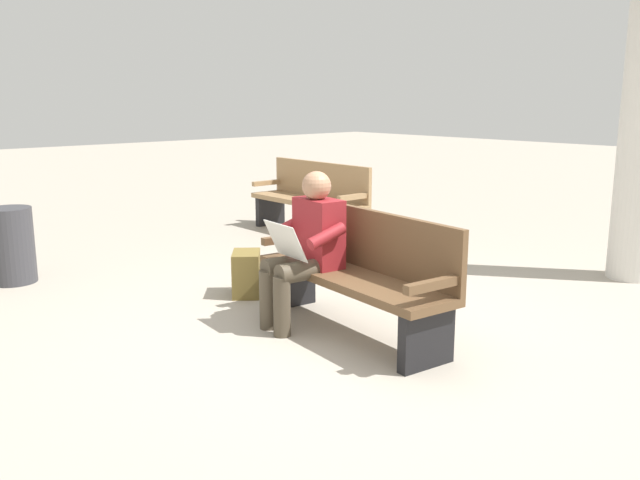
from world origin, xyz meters
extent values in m
plane|color=#A89E8E|center=(0.00, 0.00, 0.00)|extent=(40.00, 40.00, 0.00)
cube|color=brown|center=(0.00, 0.00, 0.42)|extent=(1.84, 0.68, 0.06)
cube|color=brown|center=(-0.02, -0.21, 0.68)|extent=(1.79, 0.26, 0.45)
cube|color=brown|center=(-0.84, 0.10, 0.57)|extent=(0.11, 0.48, 0.06)
cube|color=brown|center=(0.84, -0.10, 0.57)|extent=(0.11, 0.48, 0.06)
cube|color=black|center=(-0.79, 0.09, 0.20)|extent=(0.13, 0.44, 0.39)
cube|color=black|center=(0.79, -0.09, 0.20)|extent=(0.13, 0.44, 0.39)
cube|color=maroon|center=(0.34, 0.01, 0.71)|extent=(0.42, 0.26, 0.52)
sphere|color=#A87A5B|center=(0.34, 0.03, 1.07)|extent=(0.22, 0.22, 0.22)
cylinder|color=#4C4233|center=(0.26, 0.23, 0.47)|extent=(0.20, 0.43, 0.15)
cylinder|color=#4C4233|center=(0.46, 0.21, 0.47)|extent=(0.20, 0.43, 0.15)
cylinder|color=#4C4233|center=(0.29, 0.42, 0.23)|extent=(0.13, 0.13, 0.45)
cylinder|color=#4C4233|center=(0.48, 0.40, 0.23)|extent=(0.13, 0.13, 0.45)
cylinder|color=maroon|center=(0.11, 0.14, 0.74)|extent=(0.13, 0.32, 0.18)
cylinder|color=maroon|center=(0.59, 0.08, 0.74)|extent=(0.13, 0.32, 0.18)
cube|color=silver|center=(0.37, 0.31, 0.68)|extent=(0.41, 0.18, 0.27)
cube|color=brown|center=(1.31, 0.00, 0.19)|extent=(0.43, 0.41, 0.39)
cube|color=olive|center=(1.22, -0.11, 0.14)|extent=(0.22, 0.19, 0.17)
cube|color=#9E7A51|center=(2.99, -2.17, 0.42)|extent=(1.81, 0.52, 0.06)
cube|color=#9E7A51|center=(2.98, -2.39, 0.68)|extent=(1.80, 0.09, 0.45)
cube|color=#9E7A51|center=(2.14, -2.15, 0.57)|extent=(0.07, 0.48, 0.06)
cube|color=#9E7A51|center=(3.84, -2.19, 0.57)|extent=(0.07, 0.48, 0.06)
cube|color=black|center=(2.19, -2.15, 0.20)|extent=(0.09, 0.43, 0.39)
cube|color=black|center=(3.79, -2.19, 0.20)|extent=(0.09, 0.43, 0.39)
cylinder|color=#38383D|center=(3.11, 1.39, 0.36)|extent=(0.42, 0.42, 0.71)
camera|label=1|loc=(-3.39, 3.35, 1.73)|focal=37.88mm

